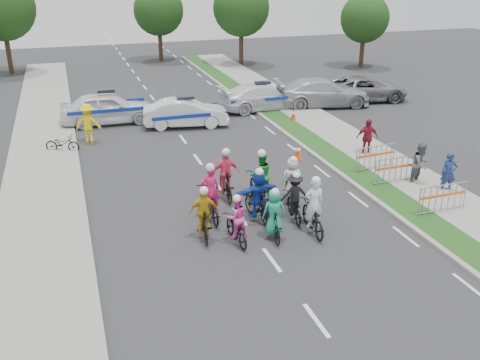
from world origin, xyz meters
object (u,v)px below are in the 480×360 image
object	(u,v)px
rider_2	(236,224)
cone_1	(293,115)
rider_0	(313,213)
rider_7	(292,185)
civilian_suv	(364,89)
police_car_0	(108,108)
parked_bike	(62,144)
spectator_1	(421,164)
barrier_0	(442,199)
rider_3	(204,218)
tree_3	(1,7)
tree_2	(365,18)
rider_5	(258,198)
civilian_sedan	(322,93)
rider_1	(273,218)
rider_4	(294,201)
cone_0	(297,152)
police_car_2	(262,97)
rider_6	(210,200)
marshal_hiviz	(88,123)
tree_4	(158,10)
rider_9	(226,179)
tree_1	(241,8)
spectator_0	(449,173)
barrier_1	(396,171)
rider_8	(260,182)
police_car_1	(186,113)
spectator_2	(367,138)
barrier_2	(375,158)

from	to	relation	value
rider_2	cone_1	xyz separation A→B (m)	(7.09, 11.81, -0.29)
rider_0	rider_7	size ratio (longest dim) A/B	1.09
rider_7	civilian_suv	size ratio (longest dim) A/B	0.34
police_car_0	parked_bike	xyz separation A→B (m)	(-2.45, -4.13, -0.42)
spectator_1	barrier_0	size ratio (longest dim) A/B	0.85
rider_3	tree_3	xyz separation A→B (m)	(-7.46, 30.06, 4.19)
tree_3	tree_2	bearing A→B (deg)	-12.53
rider_5	barrier_0	size ratio (longest dim) A/B	0.96
rider_0	civilian_sedan	size ratio (longest dim) A/B	0.35
rider_1	rider_5	distance (m)	1.34
rider_0	civilian_sedan	world-z (taller)	rider_0
rider_4	cone_0	xyz separation A→B (m)	(2.51, 5.35, -0.34)
rider_7	police_car_2	xyz separation A→B (m)	(3.57, 12.57, 0.04)
rider_6	police_car_2	bearing A→B (deg)	-115.89
civilian_suv	marshal_hiviz	bearing A→B (deg)	109.38
civilian_sedan	tree_4	world-z (taller)	tree_4
rider_5	rider_9	xyz separation A→B (m)	(-0.52, 2.05, -0.05)
tree_1	tree_3	world-z (taller)	tree_3
tree_3	tree_1	bearing A→B (deg)	-6.34
rider_6	tree_1	world-z (taller)	tree_1
spectator_0	parked_bike	bearing A→B (deg)	169.07
rider_2	spectator_1	size ratio (longest dim) A/B	0.97
police_car_0	spectator_0	distance (m)	17.56
spectator_0	spectator_1	bearing A→B (deg)	143.08
barrier_0	tree_4	bearing A→B (deg)	96.40
cone_1	barrier_1	bearing A→B (deg)	-88.29
police_car_0	barrier_0	size ratio (longest dim) A/B	2.46
rider_8	police_car_1	bearing A→B (deg)	-89.68
rider_4	cone_1	distance (m)	11.86
rider_5	tree_1	bearing A→B (deg)	-116.38
police_car_0	police_car_1	xyz separation A→B (m)	(3.85, -1.89, -0.11)
rider_8	tree_1	xyz separation A→B (m)	(7.89, 26.00, 3.79)
rider_5	tree_4	xyz separation A→B (m)	(2.49, 31.39, 3.38)
cone_0	tree_3	xyz separation A→B (m)	(-13.20, 24.35, 4.55)
police_car_2	cone_0	size ratio (longest dim) A/B	7.41
rider_9	spectator_0	world-z (taller)	rider_9
spectator_0	spectator_1	distance (m)	1.12
marshal_hiviz	cone_0	bearing A→B (deg)	166.06
rider_1	spectator_2	world-z (taller)	rider_1
tree_4	rider_5	bearing A→B (deg)	-94.53
rider_0	cone_1	xyz separation A→B (m)	(4.52, 11.91, -0.31)
rider_0	rider_8	world-z (taller)	rider_8
rider_1	rider_7	distance (m)	2.70
marshal_hiviz	cone_0	xyz separation A→B (m)	(8.57, -5.34, -0.60)
rider_0	civilian_sedan	bearing A→B (deg)	-111.16
rider_7	marshal_hiviz	distance (m)	11.51
rider_3	tree_1	world-z (taller)	tree_1
barrier_2	rider_2	bearing A→B (deg)	-151.59
police_car_2	spectator_0	world-z (taller)	spectator_0
rider_5	rider_7	size ratio (longest dim) A/B	1.04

